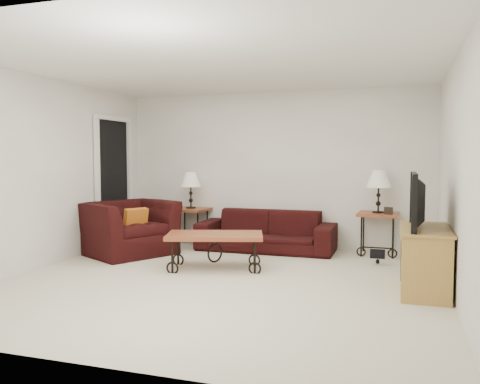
# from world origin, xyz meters

# --- Properties ---
(ground) EXTENTS (5.00, 5.00, 0.00)m
(ground) POSITION_xyz_m (0.00, 0.00, 0.00)
(ground) COLOR beige
(ground) RESTS_ON ground
(wall_back) EXTENTS (5.00, 0.02, 2.50)m
(wall_back) POSITION_xyz_m (0.00, 2.50, 1.25)
(wall_back) COLOR white
(wall_back) RESTS_ON ground
(wall_front) EXTENTS (5.00, 0.02, 2.50)m
(wall_front) POSITION_xyz_m (0.00, -2.50, 1.25)
(wall_front) COLOR white
(wall_front) RESTS_ON ground
(wall_left) EXTENTS (0.02, 5.00, 2.50)m
(wall_left) POSITION_xyz_m (-2.50, 0.00, 1.25)
(wall_left) COLOR white
(wall_left) RESTS_ON ground
(wall_right) EXTENTS (0.02, 5.00, 2.50)m
(wall_right) POSITION_xyz_m (2.50, 0.00, 1.25)
(wall_right) COLOR white
(wall_right) RESTS_ON ground
(ceiling) EXTENTS (5.00, 5.00, 0.00)m
(ceiling) POSITION_xyz_m (0.00, 0.00, 2.50)
(ceiling) COLOR white
(ceiling) RESTS_ON wall_back
(doorway) EXTENTS (0.08, 0.94, 2.04)m
(doorway) POSITION_xyz_m (-2.47, 1.65, 1.02)
(doorway) COLOR black
(doorway) RESTS_ON ground
(sofa) EXTENTS (2.11, 0.83, 0.62)m
(sofa) POSITION_xyz_m (-0.00, 2.02, 0.31)
(sofa) COLOR black
(sofa) RESTS_ON ground
(side_table_left) EXTENTS (0.59, 0.59, 0.60)m
(side_table_left) POSITION_xyz_m (-1.34, 2.20, 0.30)
(side_table_left) COLOR brown
(side_table_left) RESTS_ON ground
(side_table_right) EXTENTS (0.60, 0.60, 0.63)m
(side_table_right) POSITION_xyz_m (1.66, 2.20, 0.31)
(side_table_right) COLOR brown
(side_table_right) RESTS_ON ground
(lamp_left) EXTENTS (0.37, 0.37, 0.60)m
(lamp_left) POSITION_xyz_m (-1.34, 2.20, 0.90)
(lamp_left) COLOR black
(lamp_left) RESTS_ON side_table_left
(lamp_right) EXTENTS (0.37, 0.37, 0.63)m
(lamp_right) POSITION_xyz_m (1.66, 2.20, 0.94)
(lamp_right) COLOR black
(lamp_right) RESTS_ON side_table_right
(photo_frame_left) EXTENTS (0.12, 0.03, 0.10)m
(photo_frame_left) POSITION_xyz_m (-1.49, 2.05, 0.65)
(photo_frame_left) COLOR black
(photo_frame_left) RESTS_ON side_table_left
(photo_frame_right) EXTENTS (0.13, 0.05, 0.10)m
(photo_frame_right) POSITION_xyz_m (1.81, 2.05, 0.68)
(photo_frame_right) COLOR black
(photo_frame_right) RESTS_ON side_table_right
(coffee_table) EXTENTS (1.37, 0.99, 0.46)m
(coffee_table) POSITION_xyz_m (-0.31, 0.59, 0.23)
(coffee_table) COLOR brown
(coffee_table) RESTS_ON ground
(armchair) EXTENTS (1.51, 1.58, 0.79)m
(armchair) POSITION_xyz_m (-1.88, 1.10, 0.40)
(armchair) COLOR black
(armchair) RESTS_ON ground
(throw_pillow) EXTENTS (0.25, 0.36, 0.36)m
(throw_pillow) POSITION_xyz_m (-1.73, 1.05, 0.52)
(throw_pillow) COLOR #BB6D18
(throw_pillow) RESTS_ON armchair
(tv_stand) EXTENTS (0.48, 1.15, 0.69)m
(tv_stand) POSITION_xyz_m (2.23, 0.28, 0.34)
(tv_stand) COLOR #B48643
(tv_stand) RESTS_ON ground
(television) EXTENTS (0.13, 1.03, 0.59)m
(television) POSITION_xyz_m (2.21, 0.28, 0.98)
(television) COLOR black
(television) RESTS_ON tv_stand
(backpack) EXTENTS (0.34, 0.28, 0.38)m
(backpack) POSITION_xyz_m (1.70, 1.54, 0.19)
(backpack) COLOR black
(backpack) RESTS_ON ground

